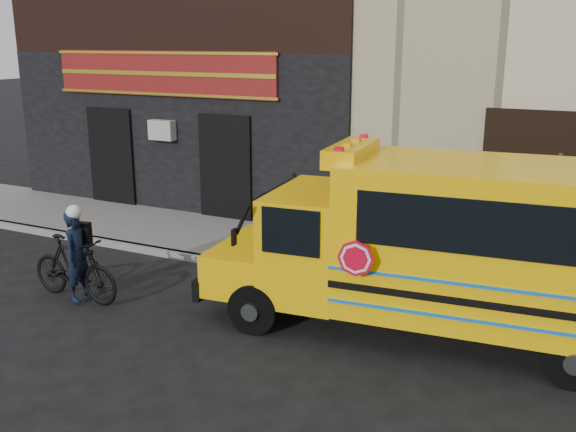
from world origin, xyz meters
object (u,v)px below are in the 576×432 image
(bicycle, at_px, (74,268))
(school_bus, at_px, (451,243))
(cyclist, at_px, (78,258))
(sign_pole, at_px, (552,230))

(bicycle, bearing_deg, school_bus, -75.11)
(school_bus, bearing_deg, cyclist, -166.32)
(school_bus, xyz_separation_m, bicycle, (-6.21, -1.44, -0.93))
(school_bus, height_order, cyclist, school_bus)
(sign_pole, relative_size, bicycle, 1.43)
(school_bus, distance_m, bicycle, 6.45)
(cyclist, bearing_deg, bicycle, 68.03)
(school_bus, xyz_separation_m, cyclist, (-6.07, -1.48, -0.71))
(sign_pole, distance_m, cyclist, 7.91)
(sign_pole, height_order, bicycle, sign_pole)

